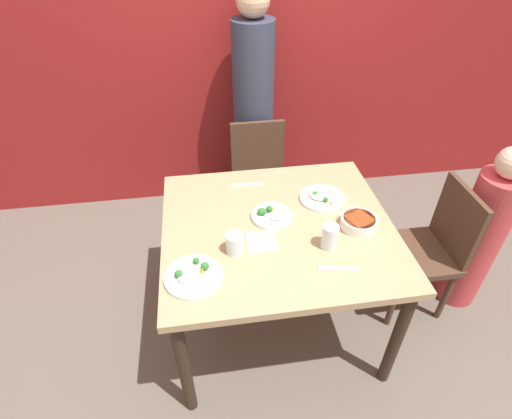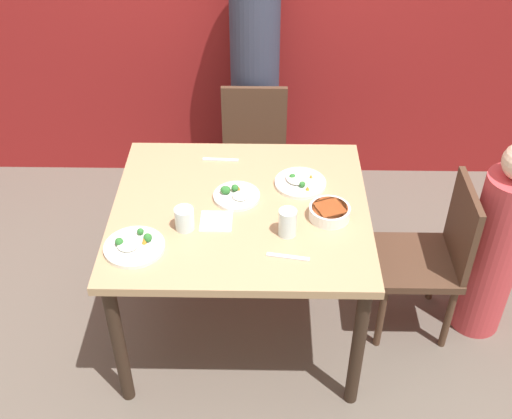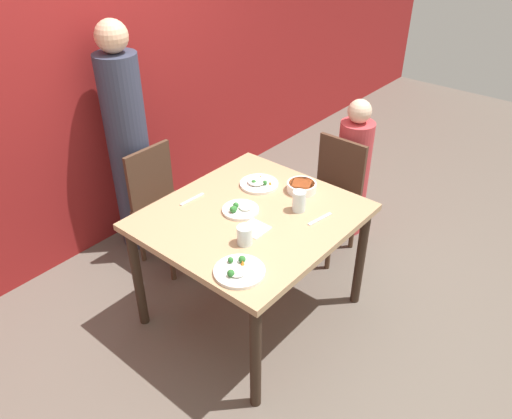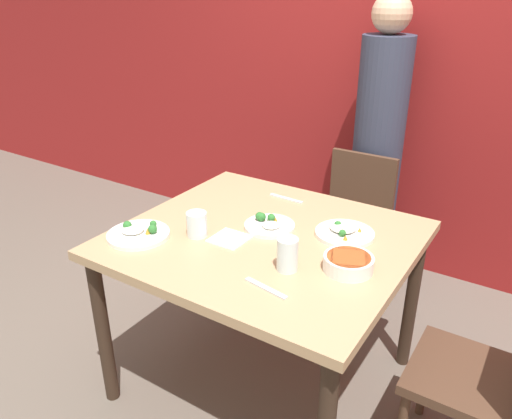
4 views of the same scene
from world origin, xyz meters
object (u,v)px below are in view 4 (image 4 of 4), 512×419
at_px(chair_adult_spot, 351,225).
at_px(bowl_curry, 348,263).
at_px(glass_water_tall, 197,224).
at_px(chair_child_spot, 489,374).
at_px(plate_rice_adult, 269,225).
at_px(person_adult, 377,155).

distance_m(chair_adult_spot, bowl_curry, 1.05).
bearing_deg(glass_water_tall, bowl_curry, 7.58).
distance_m(chair_child_spot, plate_rice_adult, 1.00).
height_order(chair_adult_spot, glass_water_tall, glass_water_tall).
bearing_deg(person_adult, chair_adult_spot, -90.00).
relative_size(plate_rice_adult, glass_water_tall, 2.07).
bearing_deg(glass_water_tall, chair_child_spot, 8.86).
height_order(chair_child_spot, glass_water_tall, glass_water_tall).
bearing_deg(plate_rice_adult, glass_water_tall, -133.71).
height_order(chair_adult_spot, plate_rice_adult, chair_adult_spot).
bearing_deg(chair_child_spot, plate_rice_adult, -92.50).
distance_m(chair_adult_spot, person_adult, 0.46).
height_order(person_adult, plate_rice_adult, person_adult).
height_order(chair_adult_spot, bowl_curry, chair_adult_spot).
bearing_deg(person_adult, glass_water_tall, -101.80).
bearing_deg(person_adult, bowl_curry, -74.28).
relative_size(person_adult, bowl_curry, 9.20).
bearing_deg(glass_water_tall, person_adult, 78.20).
height_order(chair_adult_spot, person_adult, person_adult).
relative_size(chair_child_spot, glass_water_tall, 8.23).
xyz_separation_m(chair_adult_spot, glass_water_tall, (-0.28, -1.02, 0.36)).
bearing_deg(person_adult, chair_child_spot, -52.92).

